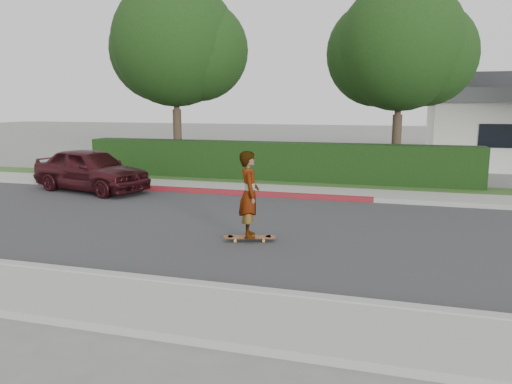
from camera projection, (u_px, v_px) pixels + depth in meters
ground at (318, 233)px, 11.41m from camera, size 120.00×120.00×0.00m
road at (318, 233)px, 11.41m from camera, size 60.00×8.00×0.01m
curb_near at (273, 295)px, 7.53m from camera, size 60.00×0.20×0.15m
sidewalk_near at (256, 321)px, 6.68m from camera, size 60.00×1.60×0.12m
curb_far at (340, 198)px, 15.27m from camera, size 60.00×0.20×0.15m
curb_red_section at (190, 190)px, 16.67m from camera, size 12.00×0.21×0.15m
sidewalk_far at (344, 194)px, 16.12m from camera, size 60.00×1.60×0.12m
planting_strip at (349, 186)px, 17.63m from camera, size 60.00×1.60×0.10m
hedge at (272, 162)px, 18.92m from camera, size 15.00×1.00×1.50m
flowering_shrub at (104, 168)px, 20.51m from camera, size 1.40×1.00×0.90m
tree_left at (177, 47)px, 20.80m from camera, size 5.99×5.21×8.00m
tree_center at (400, 51)px, 18.82m from camera, size 5.66×4.84×7.44m
skateboard at (249, 237)px, 10.72m from camera, size 1.15×0.55×0.11m
skateboarder at (249, 194)px, 10.56m from camera, size 0.65×0.79×1.84m
car_maroon at (91, 170)px, 16.83m from camera, size 4.62×2.78×1.47m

